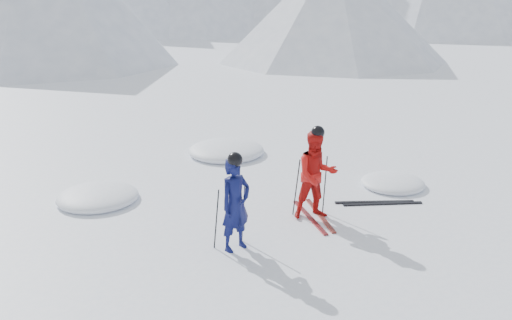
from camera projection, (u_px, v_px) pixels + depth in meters
name	position (u px, v px, depth m)	size (l,w,h in m)	color
ground	(345.00, 205.00, 11.43)	(160.00, 160.00, 0.00)	white
skier_blue	(236.00, 205.00, 9.30)	(0.61, 0.40, 1.67)	#0B1047
skier_red	(316.00, 175.00, 10.58)	(0.86, 0.67, 1.77)	red
pole_blue_left	(216.00, 219.00, 9.39)	(0.02, 0.02, 1.11)	black
pole_blue_right	(243.00, 212.00, 9.70)	(0.02, 0.02, 1.11)	black
pole_red_left	(296.00, 187.00, 10.77)	(0.02, 0.02, 1.18)	black
pole_red_right	(325.00, 185.00, 10.92)	(0.02, 0.02, 1.18)	black
ski_worn_left	(310.00, 217.00, 10.80)	(0.09, 1.70, 0.03)	black
ski_worn_right	(320.00, 215.00, 10.90)	(0.09, 1.70, 0.03)	black
ski_loose_a	(374.00, 202.00, 11.55)	(0.09, 1.70, 0.03)	black
ski_loose_b	(383.00, 204.00, 11.46)	(0.09, 1.70, 0.03)	black
snow_lumps	(220.00, 172.00, 13.48)	(7.96, 5.66, 0.46)	white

